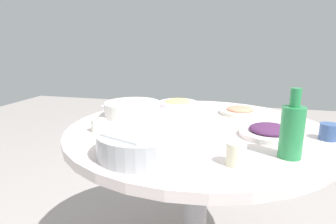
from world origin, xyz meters
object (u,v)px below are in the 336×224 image
Objects in this scene: round_dining_table at (197,149)px; dish_shrimp at (240,111)px; tea_cup_side at (236,154)px; dish_eggplant at (270,132)px; tea_cup_near at (99,125)px; tea_cup_far at (329,132)px; green_bottle at (292,130)px; rice_bowl at (143,143)px; dish_noodles at (178,103)px; soup_bowl at (133,109)px.

dish_shrimp is (0.18, 0.28, 0.12)m from round_dining_table.
tea_cup_side reaches higher than round_dining_table.
dish_shrimp is (-0.12, 0.34, -0.00)m from dish_eggplant.
tea_cup_far is at bearing 7.65° from tea_cup_near.
green_bottle is at bearing -127.99° from tea_cup_far.
rice_bowl reaches higher than tea_cup_far.
dish_shrimp is 0.46m from tea_cup_far.
dish_noodles is 0.81m from tea_cup_far.
round_dining_table is at bearing 70.21° from rice_bowl.
rice_bowl reaches higher than dish_eggplant.
tea_cup_far is (0.51, -0.05, 0.13)m from round_dining_table.
round_dining_table is 0.43m from tea_cup_side.
dish_eggplant is 0.21m from tea_cup_far.
dish_noodles is at bearing 161.64° from dish_shrimp.
tea_cup_near is at bearing -171.10° from dish_eggplant.
soup_bowl is 1.17× the size of dish_eggplant.
dish_eggplant reaches higher than dish_shrimp.
soup_bowl is 0.69m from tea_cup_side.
green_bottle reaches higher than tea_cup_near.
rice_bowl reaches higher than tea_cup_side.
tea_cup_far reaches higher than round_dining_table.
tea_cup_far is (0.21, 0.01, 0.01)m from dish_eggplant.
tea_cup_side is (-0.13, -0.31, 0.02)m from dish_eggplant.
round_dining_table is 5.48× the size of dish_shrimp.
round_dining_table is at bearing -16.88° from soup_bowl.
dish_eggplant is 0.69m from tea_cup_near.
dish_shrimp is 0.57m from green_bottle.
rice_bowl reaches higher than dish_noodles.
tea_cup_far is at bearing -10.04° from soup_bowl.
tea_cup_far is at bearing -33.04° from dish_noodles.
tea_cup_side reaches higher than tea_cup_near.
dish_shrimp reaches higher than round_dining_table.
tea_cup_far is at bearing -5.24° from round_dining_table.
tea_cup_near is (-0.68, -0.11, 0.01)m from dish_eggplant.
round_dining_table is at bearing -66.42° from dish_noodles.
dish_eggplant reaches higher than dish_noodles.
soup_bowl is 4.27× the size of tea_cup_near.
round_dining_table is 16.72× the size of tea_cup_far.
green_bottle reaches higher than tea_cup_side.
soup_bowl is 0.55m from dish_shrimp.
tea_cup_side is at bearing -42.72° from soup_bowl.
tea_cup_side is at bearing -65.32° from round_dining_table.
tea_cup_near is (-0.72, 0.10, -0.07)m from green_bottle.
green_bottle is (0.04, -0.20, 0.07)m from dish_eggplant.
tea_cup_near is at bearing 172.31° from green_bottle.
rice_bowl is 0.52m from dish_eggplant.
dish_shrimp is 0.92× the size of green_bottle.
dish_eggplant is at bearing 101.64° from green_bottle.
dish_eggplant is 1.06× the size of dish_noodles.
soup_bowl reaches higher than dish_shrimp.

